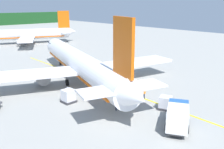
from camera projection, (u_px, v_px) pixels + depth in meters
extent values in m
cylinder|color=white|center=(79.00, 62.00, 42.72)|extent=(14.09, 35.55, 3.80)
cone|color=white|center=(54.00, 46.00, 59.44)|extent=(4.15, 3.35, 3.61)
cone|color=white|center=(136.00, 97.00, 25.54)|extent=(4.02, 4.00, 3.23)
cube|color=#192333|center=(56.00, 43.00, 57.29)|extent=(3.79, 3.23, 0.60)
cube|color=white|center=(25.00, 75.00, 37.44)|extent=(16.61, 10.64, 0.50)
cylinder|color=slate|center=(42.00, 77.00, 40.45)|extent=(3.03, 3.70, 2.20)
cube|color=white|center=(130.00, 63.00, 44.89)|extent=(16.62, 7.73, 0.50)
cylinder|color=slate|center=(113.00, 69.00, 45.67)|extent=(3.03, 3.70, 2.20)
cube|color=#D8590C|center=(123.00, 47.00, 26.94)|extent=(1.62, 4.31, 6.50)
cube|color=white|center=(123.00, 88.00, 28.24)|extent=(10.88, 6.08, 0.24)
cube|color=#D8590C|center=(79.00, 68.00, 43.01)|extent=(12.86, 32.05, 0.36)
cylinder|color=black|center=(61.00, 62.00, 55.44)|extent=(0.65, 1.15, 1.10)
cylinder|color=gray|center=(60.00, 59.00, 55.22)|extent=(0.20, 0.20, 0.50)
cylinder|color=black|center=(67.00, 83.00, 41.17)|extent=(0.65, 1.15, 1.10)
cylinder|color=gray|center=(67.00, 78.00, 40.95)|extent=(0.20, 0.20, 0.50)
cylinder|color=black|center=(96.00, 79.00, 43.29)|extent=(0.65, 1.15, 1.10)
cylinder|color=gray|center=(96.00, 74.00, 43.07)|extent=(0.20, 0.20, 0.50)
cylinder|color=white|center=(20.00, 34.00, 84.07)|extent=(31.93, 15.29, 3.48)
cone|color=white|center=(72.00, 31.00, 90.01)|extent=(3.81, 3.82, 2.96)
cube|color=white|center=(27.00, 39.00, 77.33)|extent=(10.65, 15.02, 0.46)
cylinder|color=slate|center=(21.00, 42.00, 79.33)|extent=(3.46, 2.95, 2.01)
cube|color=white|center=(25.00, 33.00, 92.39)|extent=(8.14, 15.28, 0.46)
cylinder|color=slate|center=(21.00, 37.00, 89.88)|extent=(3.46, 2.95, 2.01)
cube|color=#D8590C|center=(64.00, 19.00, 87.86)|extent=(3.87, 1.78, 5.95)
cube|color=white|center=(64.00, 32.00, 89.05)|extent=(6.21, 9.93, 0.22)
cube|color=#D8590C|center=(20.00, 37.00, 84.34)|extent=(28.80, 13.93, 0.33)
cylinder|color=black|center=(25.00, 43.00, 83.14)|extent=(1.05, 0.67, 1.01)
cylinder|color=gray|center=(25.00, 41.00, 82.93)|extent=(0.18, 0.18, 0.46)
cylinder|color=black|center=(25.00, 41.00, 87.42)|extent=(1.05, 0.67, 1.01)
cylinder|color=gray|center=(25.00, 39.00, 87.22)|extent=(0.18, 0.18, 0.46)
cube|color=#2659A5|center=(178.00, 109.00, 28.45)|extent=(2.69, 2.82, 1.80)
cube|color=#192333|center=(179.00, 103.00, 29.14)|extent=(1.04, 1.61, 0.94)
cube|color=white|center=(178.00, 118.00, 25.94)|extent=(4.18, 3.74, 2.04)
cube|color=#262628|center=(177.00, 124.00, 27.08)|extent=(5.37, 4.13, 0.16)
cylinder|color=black|center=(168.00, 117.00, 28.76)|extent=(0.91, 0.71, 0.90)
cylinder|color=black|center=(187.00, 120.00, 28.17)|extent=(0.91, 0.71, 0.90)
cylinder|color=black|center=(166.00, 127.00, 26.56)|extent=(0.91, 0.71, 0.90)
cylinder|color=black|center=(187.00, 129.00, 25.97)|extent=(0.91, 0.71, 0.90)
cube|color=#333338|center=(69.00, 101.00, 34.32)|extent=(1.81, 1.81, 0.30)
cube|color=silver|center=(68.00, 95.00, 34.06)|extent=(1.60, 1.60, 1.54)
cube|color=silver|center=(71.00, 90.00, 34.25)|extent=(0.69, 1.58, 0.56)
cube|color=#333338|center=(165.00, 108.00, 32.05)|extent=(2.14, 2.14, 0.30)
cube|color=silver|center=(166.00, 102.00, 31.82)|extent=(1.89, 1.89, 1.43)
cube|color=silver|center=(167.00, 96.00, 32.10)|extent=(1.09, 1.60, 0.55)
cylinder|color=#191E33|center=(116.00, 107.00, 31.74)|extent=(0.14, 0.14, 0.81)
cylinder|color=#191E33|center=(116.00, 108.00, 31.57)|extent=(0.14, 0.14, 0.81)
cube|color=#CCE519|center=(116.00, 102.00, 31.46)|extent=(0.42, 0.49, 0.61)
cube|color=silver|center=(116.00, 102.00, 31.45)|extent=(0.43, 0.50, 0.06)
sphere|color=tan|center=(116.00, 99.00, 31.34)|extent=(0.22, 0.22, 0.22)
cylinder|color=#CCE519|center=(116.00, 101.00, 31.70)|extent=(0.09, 0.09, 0.58)
cylinder|color=#CCE519|center=(116.00, 103.00, 31.19)|extent=(0.09, 0.09, 0.58)
cylinder|color=#191E33|center=(144.00, 96.00, 35.42)|extent=(0.14, 0.14, 0.82)
cylinder|color=#191E33|center=(143.00, 96.00, 35.35)|extent=(0.14, 0.14, 0.82)
cube|color=orange|center=(144.00, 92.00, 35.19)|extent=(0.48, 0.33, 0.61)
cube|color=silver|center=(144.00, 91.00, 35.18)|extent=(0.49, 0.34, 0.06)
sphere|color=tan|center=(144.00, 89.00, 35.07)|extent=(0.22, 0.22, 0.22)
cylinder|color=orange|center=(145.00, 91.00, 35.30)|extent=(0.09, 0.09, 0.58)
cylinder|color=orange|center=(142.00, 92.00, 35.06)|extent=(0.09, 0.09, 0.58)
cylinder|color=#191E33|center=(146.00, 88.00, 39.14)|extent=(0.14, 0.14, 0.80)
cylinder|color=#191E33|center=(146.00, 87.00, 39.31)|extent=(0.14, 0.14, 0.80)
cube|color=#CCE519|center=(146.00, 83.00, 39.04)|extent=(0.43, 0.49, 0.60)
cube|color=silver|center=(146.00, 83.00, 39.03)|extent=(0.44, 0.50, 0.06)
sphere|color=tan|center=(147.00, 81.00, 38.92)|extent=(0.22, 0.22, 0.22)
cylinder|color=#CCE519|center=(147.00, 84.00, 38.77)|extent=(0.09, 0.09, 0.57)
cylinder|color=#CCE519|center=(146.00, 83.00, 39.28)|extent=(0.09, 0.09, 0.57)
cube|color=yellow|center=(107.00, 85.00, 41.50)|extent=(0.30, 60.00, 0.01)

